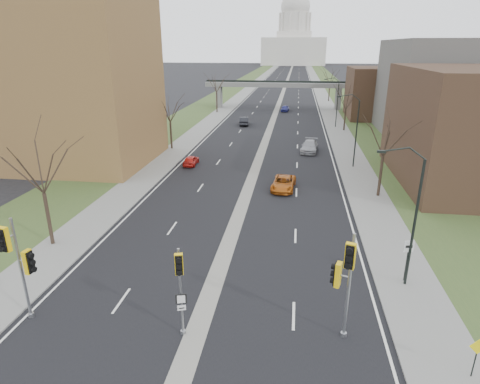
% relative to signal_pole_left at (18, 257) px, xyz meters
% --- Properties ---
extents(ground, '(700.00, 700.00, 0.00)m').
position_rel_signal_pole_left_xyz_m(ground, '(9.13, 0.32, -3.88)').
color(ground, black).
rests_on(ground, ground).
extents(road_surface, '(20.00, 600.00, 0.01)m').
position_rel_signal_pole_left_xyz_m(road_surface, '(9.13, 150.32, -3.88)').
color(road_surface, black).
rests_on(road_surface, ground).
extents(median_strip, '(1.20, 600.00, 0.02)m').
position_rel_signal_pole_left_xyz_m(median_strip, '(9.13, 150.32, -3.88)').
color(median_strip, gray).
rests_on(median_strip, ground).
extents(sidewalk_right, '(4.00, 600.00, 0.12)m').
position_rel_signal_pole_left_xyz_m(sidewalk_right, '(21.13, 150.32, -3.82)').
color(sidewalk_right, gray).
rests_on(sidewalk_right, ground).
extents(sidewalk_left, '(4.00, 600.00, 0.12)m').
position_rel_signal_pole_left_xyz_m(sidewalk_left, '(-2.87, 150.32, -3.82)').
color(sidewalk_left, gray).
rests_on(sidewalk_left, ground).
extents(grass_verge_right, '(8.00, 600.00, 0.10)m').
position_rel_signal_pole_left_xyz_m(grass_verge_right, '(27.13, 150.32, -3.83)').
color(grass_verge_right, '#2E451F').
rests_on(grass_verge_right, ground).
extents(grass_verge_left, '(8.00, 600.00, 0.10)m').
position_rel_signal_pole_left_xyz_m(grass_verge_left, '(-8.87, 150.32, -3.83)').
color(grass_verge_left, '#2E451F').
rests_on(grass_verge_left, ground).
extents(apartment_building, '(25.00, 16.00, 22.00)m').
position_rel_signal_pole_left_xyz_m(apartment_building, '(-16.87, 30.32, 7.12)').
color(apartment_building, olive).
rests_on(apartment_building, ground).
extents(commercial_block_mid, '(18.00, 22.00, 15.00)m').
position_rel_signal_pole_left_xyz_m(commercial_block_mid, '(37.13, 52.32, 3.62)').
color(commercial_block_mid, '#5C5954').
rests_on(commercial_block_mid, ground).
extents(commercial_block_far, '(14.00, 14.00, 10.00)m').
position_rel_signal_pole_left_xyz_m(commercial_block_far, '(31.13, 70.32, 1.12)').
color(commercial_block_far, '#442D20').
rests_on(commercial_block_far, ground).
extents(pedestrian_bridge, '(34.00, 3.00, 6.45)m').
position_rel_signal_pole_left_xyz_m(pedestrian_bridge, '(9.13, 80.32, 0.96)').
color(pedestrian_bridge, slate).
rests_on(pedestrian_bridge, ground).
extents(capitol, '(48.00, 42.00, 55.75)m').
position_rel_signal_pole_left_xyz_m(capitol, '(9.13, 320.32, 14.72)').
color(capitol, silver).
rests_on(capitol, ground).
extents(streetlight_near, '(2.61, 0.20, 8.70)m').
position_rel_signal_pole_left_xyz_m(streetlight_near, '(20.12, 6.32, 3.07)').
color(streetlight_near, black).
rests_on(streetlight_near, sidewalk_right).
extents(streetlight_mid, '(2.61, 0.20, 8.70)m').
position_rel_signal_pole_left_xyz_m(streetlight_mid, '(20.12, 32.32, 3.07)').
color(streetlight_mid, black).
rests_on(streetlight_mid, sidewalk_right).
extents(streetlight_far, '(2.61, 0.20, 8.70)m').
position_rel_signal_pole_left_xyz_m(streetlight_far, '(20.12, 58.32, 3.07)').
color(streetlight_far, black).
rests_on(streetlight_far, sidewalk_right).
extents(tree_left_a, '(7.20, 7.20, 9.40)m').
position_rel_signal_pole_left_xyz_m(tree_left_a, '(-3.87, 8.32, 2.75)').
color(tree_left_a, '#382B21').
rests_on(tree_left_a, sidewalk_left).
extents(tree_left_b, '(6.75, 6.75, 8.81)m').
position_rel_signal_pole_left_xyz_m(tree_left_b, '(-3.87, 38.32, 2.35)').
color(tree_left_b, '#382B21').
rests_on(tree_left_b, sidewalk_left).
extents(tree_left_c, '(7.65, 7.65, 9.99)m').
position_rel_signal_pole_left_xyz_m(tree_left_c, '(-3.87, 72.32, 3.16)').
color(tree_left_c, '#382B21').
rests_on(tree_left_c, sidewalk_left).
extents(tree_right_a, '(7.20, 7.20, 9.40)m').
position_rel_signal_pole_left_xyz_m(tree_right_a, '(22.13, 22.32, 2.75)').
color(tree_right_a, '#382B21').
rests_on(tree_right_a, sidewalk_right).
extents(tree_right_b, '(6.30, 6.30, 8.22)m').
position_rel_signal_pole_left_xyz_m(tree_right_b, '(22.13, 55.32, 1.94)').
color(tree_right_b, '#382B21').
rests_on(tree_right_b, sidewalk_right).
extents(tree_right_c, '(7.65, 7.65, 9.99)m').
position_rel_signal_pole_left_xyz_m(tree_right_c, '(22.13, 95.32, 3.16)').
color(tree_right_c, '#382B21').
rests_on(tree_right_c, sidewalk_right).
extents(signal_pole_left, '(1.19, 1.01, 5.93)m').
position_rel_signal_pole_left_xyz_m(signal_pole_left, '(0.00, 0.00, 0.00)').
color(signal_pole_left, gray).
rests_on(signal_pole_left, ground).
extents(signal_pole_median, '(0.66, 0.83, 4.94)m').
position_rel_signal_pole_left_xyz_m(signal_pole_median, '(8.56, -0.18, -0.44)').
color(signal_pole_median, gray).
rests_on(signal_pole_median, ground).
extents(signal_pole_right, '(0.98, 1.29, 5.84)m').
position_rel_signal_pole_left_xyz_m(signal_pole_right, '(16.42, 0.90, -0.06)').
color(signal_pole_right, gray).
rests_on(signal_pole_right, ground).
extents(speed_limit_sign, '(0.60, 0.13, 2.78)m').
position_rel_signal_pole_left_xyz_m(speed_limit_sign, '(20.96, 6.72, -1.85)').
color(speed_limit_sign, black).
rests_on(speed_limit_sign, sidewalk_right).
extents(warning_sign, '(0.81, 0.10, 2.07)m').
position_rel_signal_pole_left_xyz_m(warning_sign, '(22.06, -1.02, -2.42)').
color(warning_sign, black).
rests_on(warning_sign, sidewalk_right).
extents(car_left_near, '(1.50, 3.64, 1.24)m').
position_rel_signal_pole_left_xyz_m(car_left_near, '(1.00, 30.62, -3.26)').
color(car_left_near, red).
rests_on(car_left_near, ground).
extents(car_left_far, '(2.10, 4.76, 1.52)m').
position_rel_signal_pole_left_xyz_m(car_left_far, '(4.07, 58.34, -3.12)').
color(car_left_far, black).
rests_on(car_left_far, ground).
extents(car_right_near, '(2.62, 5.01, 1.35)m').
position_rel_signal_pole_left_xyz_m(car_right_near, '(12.77, 23.12, -3.21)').
color(car_right_near, '#A95212').
rests_on(car_right_near, ground).
extents(car_right_mid, '(2.78, 5.57, 1.55)m').
position_rel_signal_pole_left_xyz_m(car_right_mid, '(15.80, 39.46, -3.11)').
color(car_right_mid, gray).
rests_on(car_right_mid, ground).
extents(car_right_far, '(1.94, 4.02, 1.32)m').
position_rel_signal_pole_left_xyz_m(car_right_far, '(11.13, 76.24, -3.22)').
color(car_right_far, navy).
rests_on(car_right_far, ground).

